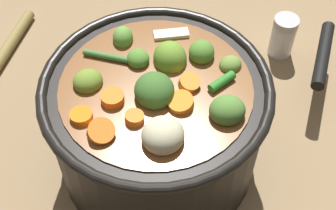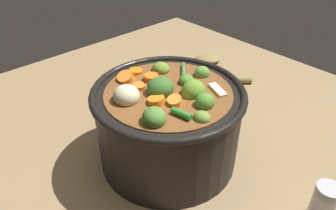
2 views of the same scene
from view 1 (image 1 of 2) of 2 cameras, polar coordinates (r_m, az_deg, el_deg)
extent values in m
plane|color=#8C704C|center=(0.64, -1.19, -6.19)|extent=(1.10, 1.10, 0.00)
cylinder|color=black|center=(0.58, -1.31, -2.48)|extent=(0.25, 0.25, 0.14)
torus|color=black|center=(0.53, -1.45, 2.06)|extent=(0.26, 0.26, 0.01)
cylinder|color=brown|center=(0.58, -1.32, -2.16)|extent=(0.21, 0.21, 0.14)
ellipsoid|color=#518630|center=(0.55, -3.36, 5.56)|extent=(0.03, 0.03, 0.02)
ellipsoid|color=#548832|center=(0.55, 3.99, 6.23)|extent=(0.04, 0.04, 0.03)
ellipsoid|color=olive|center=(0.55, 0.24, 5.52)|extent=(0.05, 0.04, 0.04)
ellipsoid|color=#518235|center=(0.50, 7.01, -0.64)|extent=(0.05, 0.05, 0.03)
ellipsoid|color=#3C6A2A|center=(0.51, -1.62, 1.72)|extent=(0.06, 0.06, 0.04)
ellipsoid|color=olive|center=(0.55, 7.36, 4.70)|extent=(0.03, 0.03, 0.02)
ellipsoid|color=olive|center=(0.53, -9.45, 2.75)|extent=(0.03, 0.04, 0.02)
ellipsoid|color=#60973C|center=(0.58, -5.23, 7.94)|extent=(0.04, 0.04, 0.03)
cylinder|color=orange|center=(0.49, -7.96, -3.23)|extent=(0.04, 0.03, 0.03)
cylinder|color=orange|center=(0.50, -10.04, -1.65)|extent=(0.03, 0.03, 0.01)
cylinder|color=orange|center=(0.53, 2.48, 2.53)|extent=(0.03, 0.03, 0.02)
cylinder|color=orange|center=(0.52, -6.56, 0.68)|extent=(0.03, 0.03, 0.01)
cylinder|color=orange|center=(0.51, 1.56, 0.17)|extent=(0.03, 0.03, 0.02)
cylinder|color=orange|center=(0.50, -3.99, -1.65)|extent=(0.03, 0.03, 0.01)
ellipsoid|color=beige|center=(0.48, -0.61, -3.61)|extent=(0.04, 0.05, 0.03)
cylinder|color=#417739|center=(0.56, -7.33, 5.74)|extent=(0.04, 0.04, 0.01)
cylinder|color=#2E812A|center=(0.53, 6.38, 2.75)|extent=(0.02, 0.03, 0.01)
cube|color=beige|center=(0.58, 0.39, 8.37)|extent=(0.03, 0.04, 0.01)
cylinder|color=olive|center=(0.79, -19.01, 5.37)|extent=(0.16, 0.15, 0.02)
cylinder|color=silver|center=(0.77, 13.31, 7.56)|extent=(0.04, 0.04, 0.06)
cylinder|color=#B7B7BC|center=(0.74, 13.80, 9.44)|extent=(0.04, 0.04, 0.01)
cylinder|color=black|center=(0.71, 17.69, 5.84)|extent=(0.10, 0.10, 0.02)
camera|label=2|loc=(0.50, 60.90, 12.81)|focal=34.57mm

